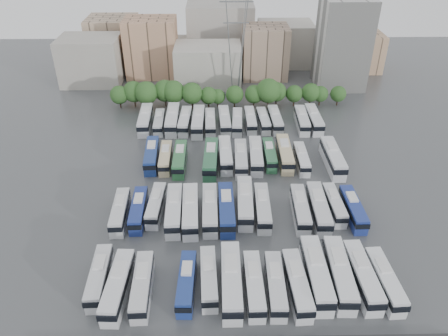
{
  "coord_description": "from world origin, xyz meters",
  "views": [
    {
      "loc": [
        -3.49,
        -69.94,
        51.12
      ],
      "look_at": [
        -2.1,
        5.61,
        3.0
      ],
      "focal_mm": 35.0,
      "sensor_mm": 36.0,
      "label": 1
    }
  ],
  "objects_px": {
    "bus_r1_s5": "(210,209)",
    "bus_r2_s13": "(333,157)",
    "bus_r3_s13": "(314,119)",
    "bus_r1_s0": "(120,211)",
    "bus_r0_s4": "(187,282)",
    "bus_r3_s2": "(173,119)",
    "bus_r2_s1": "(152,155)",
    "bus_r3_s7": "(237,122)",
    "bus_r0_s9": "(297,284)",
    "bus_r1_s10": "(300,209)",
    "bus_r3_s9": "(263,120)",
    "bus_r2_s5": "(211,159)",
    "bus_r1_s1": "(138,210)",
    "bus_r1_s13": "(353,208)",
    "bus_r0_s7": "(254,285)",
    "bus_r3_s4": "(198,121)",
    "bus_r2_s11": "(302,158)",
    "bus_r0_s11": "(339,273)",
    "bus_r3_s3": "(185,121)",
    "bus_r2_s7": "(241,158)",
    "bus_r3_s5": "(210,122)",
    "bus_r0_s6": "(231,281)",
    "bus_r2_s6": "(225,155)",
    "apartment_tower": "(343,43)",
    "bus_r2_s10": "(285,153)",
    "bus_r0_s5": "(209,278)",
    "bus_r2_s8": "(256,155)",
    "bus_r0_s8": "(276,285)",
    "bus_r3_s0": "(145,119)",
    "electricity_pylon": "(236,32)",
    "bus_r0_s2": "(142,285)",
    "bus_r1_s7": "(245,202)",
    "bus_r1_s12": "(334,204)",
    "bus_r0_s13": "(385,280)",
    "bus_r1_s2": "(156,205)",
    "bus_r3_s1": "(159,122)",
    "bus_r1_s4": "(190,210)",
    "bus_r2_s2": "(165,158)",
    "bus_r1_s11": "(318,208)",
    "bus_r0_s1": "(118,286)",
    "bus_r3_s10": "(275,120)",
    "bus_r1_s8": "(262,207)",
    "bus_r0_s0": "(99,277)",
    "bus_r3_s6": "(225,120)"
  },
  "relations": [
    {
      "from": "bus_r0_s2",
      "to": "bus_r1_s8",
      "type": "distance_m",
      "value": 26.88
    },
    {
      "from": "apartment_tower",
      "to": "bus_r1_s4",
      "type": "bearing_deg",
      "value": -123.12
    },
    {
      "from": "bus_r0_s4",
      "to": "bus_r2_s2",
      "type": "xyz_separation_m",
      "value": [
        -6.58,
        36.24,
        0.01
      ]
    },
    {
      "from": "bus_r0_s8",
      "to": "bus_r3_s10",
      "type": "height_order",
      "value": "bus_r3_s10"
    },
    {
      "from": "bus_r2_s7",
      "to": "bus_r0_s13",
      "type": "bearing_deg",
      "value": -59.66
    },
    {
      "from": "bus_r1_s2",
      "to": "bus_r3_s1",
      "type": "xyz_separation_m",
      "value": [
        -3.1,
        34.51,
        -0.04
      ]
    },
    {
      "from": "bus_r1_s0",
      "to": "bus_r3_s9",
      "type": "height_order",
      "value": "bus_r1_s0"
    },
    {
      "from": "bus_r3_s4",
      "to": "bus_r1_s10",
      "type": "bearing_deg",
      "value": -59.94
    },
    {
      "from": "bus_r0_s11",
      "to": "bus_r3_s3",
      "type": "relative_size",
      "value": 1.11
    },
    {
      "from": "bus_r2_s2",
      "to": "bus_r2_s11",
      "type": "height_order",
      "value": "bus_r2_s2"
    },
    {
      "from": "bus_r0_s6",
      "to": "bus_r2_s6",
      "type": "bearing_deg",
      "value": 90.12
    },
    {
      "from": "bus_r0_s2",
      "to": "bus_r0_s8",
      "type": "relative_size",
      "value": 1.02
    },
    {
      "from": "bus_r1_s13",
      "to": "bus_r2_s11",
      "type": "relative_size",
      "value": 1.06
    },
    {
      "from": "bus_r2_s6",
      "to": "bus_r2_s11",
      "type": "bearing_deg",
      "value": -6.89
    },
    {
      "from": "bus_r2_s6",
      "to": "bus_r3_s3",
      "type": "bearing_deg",
      "value": 118.76
    },
    {
      "from": "apartment_tower",
      "to": "bus_r3_s0",
      "type": "height_order",
      "value": "apartment_tower"
    },
    {
      "from": "bus_r1_s7",
      "to": "bus_r1_s12",
      "type": "xyz_separation_m",
      "value": [
        16.68,
        -0.54,
        -0.35
      ]
    },
    {
      "from": "bus_r1_s1",
      "to": "bus_r1_s13",
      "type": "height_order",
      "value": "bus_r1_s13"
    },
    {
      "from": "bus_r1_s7",
      "to": "bus_r2_s7",
      "type": "distance_m",
      "value": 16.08
    },
    {
      "from": "bus_r0_s8",
      "to": "bus_r1_s13",
      "type": "distance_m",
      "value": 24.49
    },
    {
      "from": "bus_r0_s5",
      "to": "bus_r0_s7",
      "type": "height_order",
      "value": "bus_r0_s7"
    },
    {
      "from": "electricity_pylon",
      "to": "bus_r3_s7",
      "type": "xyz_separation_m",
      "value": [
        -0.31,
        -20.62,
        -16.91
      ]
    },
    {
      "from": "bus_r1_s10",
      "to": "bus_r2_s13",
      "type": "height_order",
      "value": "bus_r2_s13"
    },
    {
      "from": "bus_r0_s4",
      "to": "bus_r3_s2",
      "type": "xyz_separation_m",
      "value": [
        -6.49,
        54.49,
        0.41
      ]
    },
    {
      "from": "apartment_tower",
      "to": "bus_r1_s10",
      "type": "relative_size",
      "value": 2.16
    },
    {
      "from": "bus_r3_s9",
      "to": "bus_r2_s5",
      "type": "bearing_deg",
      "value": -127.69
    },
    {
      "from": "bus_r2_s8",
      "to": "bus_r0_s8",
      "type": "bearing_deg",
      "value": -88.21
    },
    {
      "from": "bus_r3_s3",
      "to": "bus_r3_s5",
      "type": "distance_m",
      "value": 6.44
    },
    {
      "from": "bus_r0_s7",
      "to": "bus_r3_s13",
      "type": "height_order",
      "value": "bus_r3_s13"
    },
    {
      "from": "bus_r2_s1",
      "to": "bus_r3_s6",
      "type": "bearing_deg",
      "value": 42.87
    },
    {
      "from": "bus_r1_s1",
      "to": "bus_r1_s8",
      "type": "bearing_deg",
      "value": -1.18
    },
    {
      "from": "bus_r2_s1",
      "to": "bus_r3_s7",
      "type": "height_order",
      "value": "bus_r2_s1"
    },
    {
      "from": "bus_r0_s6",
      "to": "bus_r0_s1",
      "type": "bearing_deg",
      "value": -178.18
    },
    {
      "from": "bus_r1_s5",
      "to": "bus_r2_s13",
      "type": "height_order",
      "value": "bus_r2_s13"
    },
    {
      "from": "electricity_pylon",
      "to": "bus_r0_s2",
      "type": "bearing_deg",
      "value": -102.66
    },
    {
      "from": "bus_r2_s13",
      "to": "bus_r3_s13",
      "type": "bearing_deg",
      "value": 90.85
    },
    {
      "from": "bus_r1_s7",
      "to": "bus_r1_s11",
      "type": "distance_m",
      "value": 13.55
    },
    {
      "from": "bus_r0_s0",
      "to": "bus_r0_s9",
      "type": "bearing_deg",
      "value": -6.24
    },
    {
      "from": "apartment_tower",
      "to": "bus_r2_s10",
      "type": "relative_size",
      "value": 2.02
    },
    {
      "from": "bus_r0_s7",
      "to": "bus_r3_s7",
      "type": "height_order",
      "value": "bus_r0_s7"
    },
    {
      "from": "bus_r1_s0",
      "to": "bus_r1_s12",
      "type": "relative_size",
      "value": 1.06
    },
    {
      "from": "bus_r0_s1",
      "to": "bus_r2_s11",
      "type": "distance_m",
      "value": 49.07
    },
    {
      "from": "bus_r0_s9",
      "to": "bus_r1_s10",
      "type": "height_order",
      "value": "bus_r0_s9"
    },
    {
      "from": "electricity_pylon",
      "to": "bus_r0_s1",
      "type": "bearing_deg",
      "value": -105.19
    },
    {
      "from": "bus_r2_s7",
      "to": "bus_r3_s5",
      "type": "height_order",
      "value": "bus_r2_s7"
    },
    {
      "from": "bus_r1_s12",
      "to": "bus_r2_s7",
      "type": "distance_m",
      "value": 23.52
    },
    {
      "from": "bus_r3_s13",
      "to": "bus_r1_s0",
      "type": "bearing_deg",
      "value": -139.81
    },
    {
      "from": "bus_r1_s1",
      "to": "bus_r2_s11",
      "type": "bearing_deg",
      "value": 26.59
    },
    {
      "from": "apartment_tower",
      "to": "bus_r3_s3",
      "type": "distance_m",
      "value": 54.7
    },
    {
      "from": "bus_r0_s4",
      "to": "bus_r2_s2",
      "type": "bearing_deg",
      "value": 101.92
    }
  ]
}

